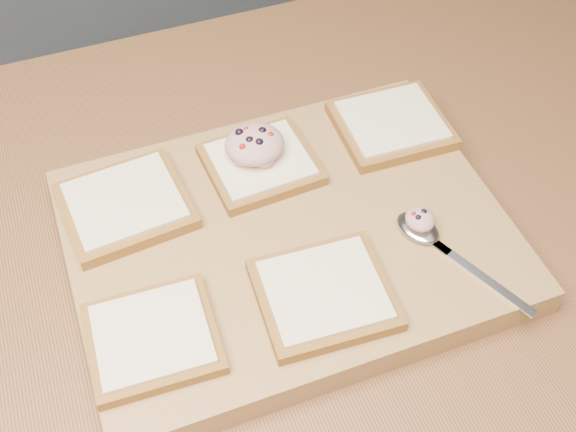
# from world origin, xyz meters

# --- Properties ---
(island_counter) EXTENTS (2.00, 0.80, 0.90)m
(island_counter) POSITION_xyz_m (0.00, 0.00, 0.45)
(island_counter) COLOR slate
(island_counter) RESTS_ON ground
(cutting_board) EXTENTS (0.44, 0.34, 0.04)m
(cutting_board) POSITION_xyz_m (-0.04, -0.02, 0.92)
(cutting_board) COLOR #AD824A
(cutting_board) RESTS_ON island_counter
(bread_far_left) EXTENTS (0.14, 0.13, 0.02)m
(bread_far_left) POSITION_xyz_m (-0.19, 0.06, 0.94)
(bread_far_left) COLOR brown
(bread_far_left) RESTS_ON cutting_board
(bread_far_center) EXTENTS (0.12, 0.11, 0.02)m
(bread_far_center) POSITION_xyz_m (-0.04, 0.07, 0.94)
(bread_far_center) COLOR brown
(bread_far_center) RESTS_ON cutting_board
(bread_far_right) EXTENTS (0.13, 0.12, 0.02)m
(bread_far_right) POSITION_xyz_m (0.12, 0.07, 0.94)
(bread_far_right) COLOR brown
(bread_far_right) RESTS_ON cutting_board
(bread_near_left) EXTENTS (0.12, 0.11, 0.02)m
(bread_near_left) POSITION_xyz_m (-0.21, -0.10, 0.94)
(bread_near_left) COLOR brown
(bread_near_left) RESTS_ON cutting_board
(bread_near_center) EXTENTS (0.13, 0.12, 0.02)m
(bread_near_center) POSITION_xyz_m (-0.04, -0.11, 0.94)
(bread_near_center) COLOR brown
(bread_near_center) RESTS_ON cutting_board
(tuna_salad_dollop) EXTENTS (0.06, 0.06, 0.03)m
(tuna_salad_dollop) POSITION_xyz_m (-0.05, 0.08, 0.97)
(tuna_salad_dollop) COLOR #D69489
(tuna_salad_dollop) RESTS_ON bread_far_center
(spoon) EXTENTS (0.09, 0.16, 0.01)m
(spoon) POSITION_xyz_m (0.08, -0.08, 0.94)
(spoon) COLOR silver
(spoon) RESTS_ON cutting_board
(spoon_salad) EXTENTS (0.03, 0.03, 0.02)m
(spoon_salad) POSITION_xyz_m (0.08, -0.07, 0.95)
(spoon_salad) COLOR #D69489
(spoon_salad) RESTS_ON spoon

